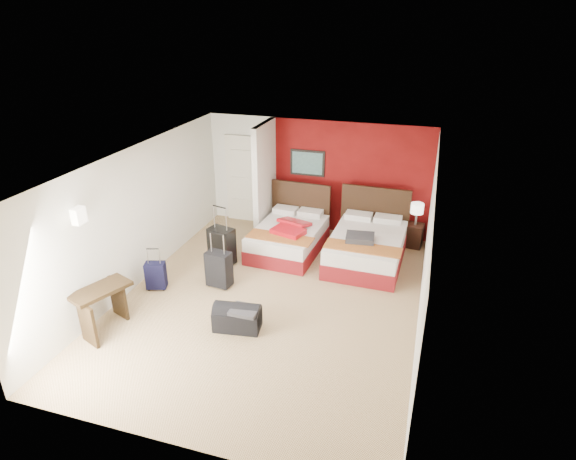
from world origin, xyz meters
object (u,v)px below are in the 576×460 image
at_px(suitcase_navy, 156,277).
at_px(nightstand, 414,235).
at_px(red_suitcase_open, 291,227).
at_px(suitcase_black, 222,247).
at_px(desk, 104,309).
at_px(bed_right, 366,249).
at_px(table_lamp, 416,214).
at_px(duffel_bag, 237,318).
at_px(bed_left, 288,239).
at_px(suitcase_charcoal, 219,270).

bearing_deg(suitcase_navy, nightstand, 18.69).
bearing_deg(red_suitcase_open, suitcase_black, -128.53).
bearing_deg(red_suitcase_open, desk, -104.72).
xyz_separation_m(bed_right, red_suitcase_open, (-1.53, -0.07, 0.31)).
relative_size(table_lamp, suitcase_navy, 0.98).
distance_m(red_suitcase_open, duffel_bag, 2.76).
height_order(bed_left, suitcase_black, suitcase_black).
height_order(bed_right, red_suitcase_open, red_suitcase_open).
distance_m(red_suitcase_open, nightstand, 2.66).
relative_size(table_lamp, duffel_bag, 0.66).
bearing_deg(suitcase_charcoal, suitcase_black, 117.56).
distance_m(nightstand, desk, 6.30).
height_order(suitcase_black, suitcase_charcoal, suitcase_black).
height_order(bed_left, nightstand, bed_left).
relative_size(nightstand, table_lamp, 1.04).
height_order(nightstand, table_lamp, table_lamp).
xyz_separation_m(red_suitcase_open, suitcase_navy, (-1.93, -2.03, -0.36)).
distance_m(duffel_bag, desk, 2.08).
bearing_deg(red_suitcase_open, duffel_bag, -74.85).
bearing_deg(nightstand, table_lamp, 0.00).
bearing_deg(table_lamp, red_suitcase_open, -155.07).
distance_m(bed_left, suitcase_black, 1.42).
height_order(bed_right, suitcase_charcoal, suitcase_charcoal).
distance_m(nightstand, suitcase_charcoal, 4.26).
height_order(bed_right, nightstand, bed_right).
height_order(bed_left, table_lamp, table_lamp).
height_order(bed_left, desk, desk).
height_order(bed_right, duffel_bag, bed_right).
bearing_deg(suitcase_navy, bed_right, 13.96).
distance_m(bed_left, nightstand, 2.69).
relative_size(nightstand, suitcase_navy, 1.02).
xyz_separation_m(suitcase_charcoal, duffel_bag, (0.81, -1.11, -0.14)).
relative_size(bed_right, suitcase_charcoal, 3.06).
height_order(red_suitcase_open, suitcase_navy, red_suitcase_open).
height_order(suitcase_black, duffel_bag, suitcase_black).
distance_m(suitcase_black, suitcase_navy, 1.43).
bearing_deg(suitcase_navy, duffel_bag, -37.77).
height_order(table_lamp, desk, table_lamp).
bearing_deg(red_suitcase_open, bed_right, 19.45).
relative_size(nightstand, suitcase_charcoal, 0.77).
xyz_separation_m(bed_left, bed_right, (1.63, -0.03, 0.02)).
bearing_deg(suitcase_black, red_suitcase_open, 49.32).
bearing_deg(bed_left, desk, -116.01).
height_order(bed_left, bed_right, bed_right).
height_order(table_lamp, suitcase_navy, table_lamp).
distance_m(bed_right, red_suitcase_open, 1.56).
bearing_deg(bed_left, red_suitcase_open, -41.57).
bearing_deg(suitcase_charcoal, table_lamp, 46.83).
distance_m(suitcase_charcoal, duffel_bag, 1.38).
relative_size(bed_left, nightstand, 3.69).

